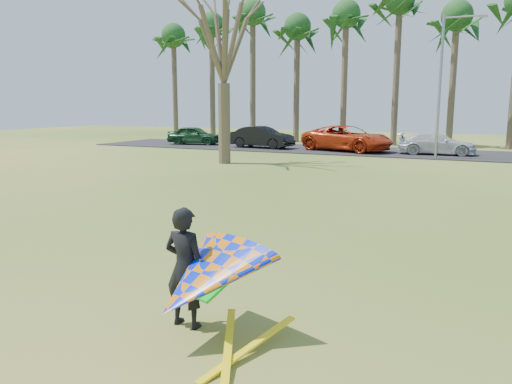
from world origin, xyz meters
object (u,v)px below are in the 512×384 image
at_px(car_2, 347,138).
at_px(kite_flyer, 201,277).
at_px(car_3, 436,144).
at_px(streetlight, 443,80).
at_px(car_0, 194,135).
at_px(bare_tree_left, 223,29).
at_px(car_1, 262,137).

relative_size(car_2, kite_flyer, 2.54).
bearing_deg(car_3, kite_flyer, 174.04).
relative_size(streetlight, car_0, 1.94).
bearing_deg(car_2, car_3, -73.09).
relative_size(car_0, car_3, 0.89).
xyz_separation_m(bare_tree_left, car_2, (4.18, 9.27, -6.01)).
xyz_separation_m(car_1, car_2, (6.12, 0.25, 0.08)).
relative_size(car_1, kite_flyer, 1.93).
xyz_separation_m(streetlight, kite_flyer, (-0.63, -24.93, -3.62)).
xyz_separation_m(car_2, car_3, (5.62, 0.01, -0.17)).
height_order(car_0, car_3, car_0).
height_order(streetlight, car_3, streetlight).
bearing_deg(bare_tree_left, car_3, 43.44).
distance_m(car_0, car_1, 6.08).
distance_m(car_1, car_3, 11.74).
bearing_deg(car_1, car_2, -81.66).
bearing_deg(kite_flyer, car_3, 89.42).
distance_m(bare_tree_left, streetlight, 12.58).
bearing_deg(bare_tree_left, car_2, 65.73).
height_order(bare_tree_left, streetlight, bare_tree_left).
distance_m(car_1, car_2, 6.13).
bearing_deg(kite_flyer, bare_tree_left, 117.98).
bearing_deg(car_0, bare_tree_left, -151.87).
bearing_deg(kite_flyer, car_1, 113.05).
bearing_deg(car_2, kite_flyer, -152.06).
bearing_deg(streetlight, car_1, 170.50).
bearing_deg(car_3, car_1, 85.86).
relative_size(car_1, car_2, 0.76).
height_order(car_2, car_3, car_2).
distance_m(streetlight, kite_flyer, 25.19).
distance_m(car_2, kite_flyer, 27.72).
height_order(streetlight, car_0, streetlight).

